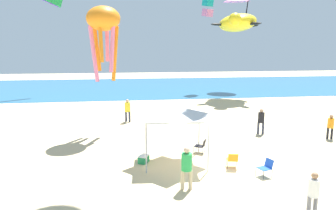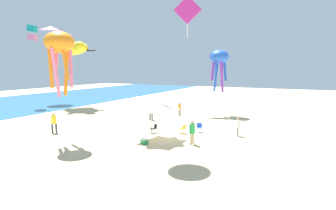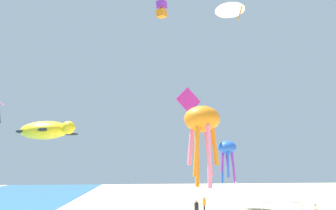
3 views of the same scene
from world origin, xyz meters
name	(u,v)px [view 3 (image 3 of 3)]	position (x,y,z in m)	size (l,w,h in m)	color
canopy_tent	(273,197)	(-2.44, 1.71, 2.71)	(3.30, 3.18, 3.02)	#B7B7BC
banner_flag	(236,192)	(10.15, 0.02, 1.94)	(0.36, 0.06, 3.22)	silver
person_watching_sky	(204,203)	(8.41, 4.39, 0.96)	(0.44, 0.39, 1.64)	black
person_beachcomber	(197,208)	(4.35, 6.13, 1.06)	(0.46, 0.43, 1.81)	#33384C
kite_box_purple	(162,9)	(3.95, 9.64, 21.69)	(1.32, 1.30, 1.98)	purple
kite_octopus_blue	(227,150)	(11.69, 0.42, 7.02)	(2.38, 2.38, 5.29)	blue
kite_delta_white	(230,8)	(-2.59, 4.37, 18.22)	(3.54, 3.54, 1.97)	white
kite_diamond_magenta	(188,102)	(12.57, 5.18, 13.42)	(1.33, 3.61, 5.43)	#E02D9E
kite_turtle_yellow	(46,130)	(8.11, 21.79, 8.78)	(6.86, 6.94, 2.51)	yellow
kite_octopus_orange	(202,123)	(-6.33, 7.96, 7.61)	(2.27, 2.27, 5.04)	orange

